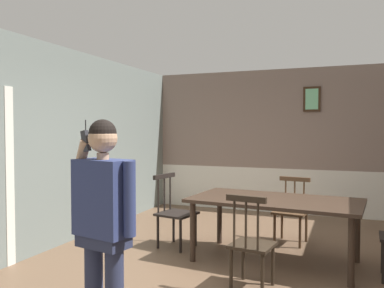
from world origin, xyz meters
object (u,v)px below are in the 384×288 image
object	(u,v)px
dining_table	(275,205)
person_figure	(104,213)
chair_at_table_head	(251,243)
chair_near_window	(291,210)
chair_by_doorway	(174,212)

from	to	relation	value
dining_table	person_figure	bearing A→B (deg)	-111.60
chair_at_table_head	person_figure	world-z (taller)	person_figure
dining_table	chair_near_window	distance (m)	0.94
chair_by_doorway	chair_at_table_head	xyz separation A→B (m)	(1.30, -1.03, -0.02)
dining_table	chair_by_doorway	bearing A→B (deg)	174.84
dining_table	chair_by_doorway	distance (m)	1.40
chair_by_doorway	person_figure	size ratio (longest dim) A/B	0.59
dining_table	chair_at_table_head	world-z (taller)	chair_at_table_head
dining_table	chair_near_window	xyz separation A→B (m)	(0.08, 0.91, -0.23)
chair_at_table_head	person_figure	xyz separation A→B (m)	(-0.81, -1.35, 0.51)
chair_by_doorway	person_figure	distance (m)	2.48
chair_by_doorway	chair_near_window	bearing A→B (deg)	129.15
chair_by_doorway	chair_at_table_head	distance (m)	1.66
chair_by_doorway	dining_table	bearing A→B (deg)	95.77
chair_by_doorway	person_figure	xyz separation A→B (m)	(0.48, -2.38, 0.49)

